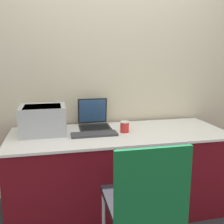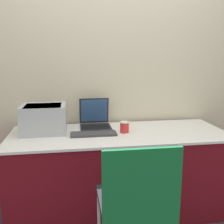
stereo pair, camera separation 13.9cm
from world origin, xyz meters
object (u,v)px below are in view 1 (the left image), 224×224
Objects in this scene: printer at (43,118)px; laptop_left at (94,121)px; chair at (145,196)px; external_keyboard at (94,134)px; coffee_cup at (125,127)px.

laptop_left is at bearing 12.01° from printer.
printer is at bearing 122.26° from chair.
printer is 1.17m from chair.
external_keyboard is 0.83m from chair.
chair is (0.18, -0.79, -0.16)m from external_keyboard.
external_keyboard is (-0.04, -0.26, -0.05)m from laptop_left.
printer reaches higher than external_keyboard.
printer is at bearing -167.99° from laptop_left.
chair is at bearing -57.74° from printer.
external_keyboard is at bearing -172.33° from coffee_cup.
laptop_left is 0.33m from coffee_cup.
printer reaches higher than chair.
coffee_cup is at bearing 7.67° from external_keyboard.
laptop_left is at bearing 97.72° from chair.
coffee_cup is 0.11× the size of chair.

